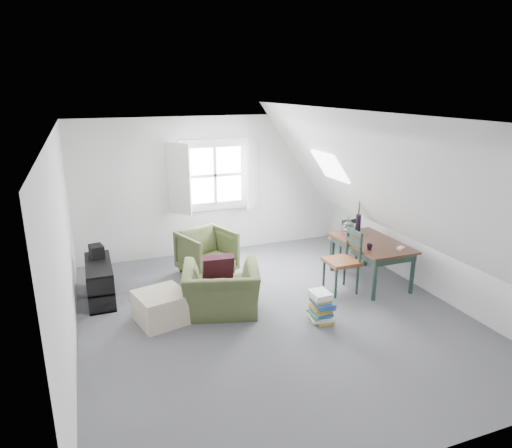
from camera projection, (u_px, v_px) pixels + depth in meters
name	position (u px, v px, depth m)	size (l,w,h in m)	color
floor	(272.00, 315.00, 6.23)	(5.50, 5.50, 0.00)	#525257
ceiling	(274.00, 129.00, 5.51)	(5.50, 5.50, 0.00)	white
wall_back	(215.00, 186.00, 8.33)	(5.00, 5.00, 0.00)	silver
wall_front	(415.00, 329.00, 3.41)	(5.00, 5.00, 0.00)	silver
wall_left	(64.00, 251.00, 5.02)	(5.50, 5.50, 0.00)	silver
wall_right	(429.00, 210.00, 6.72)	(5.50, 5.50, 0.00)	silver
slope_left	(148.00, 198.00, 5.19)	(5.50, 5.50, 0.00)	white
slope_right	(377.00, 179.00, 6.24)	(5.50, 5.50, 0.00)	white
dormer_window	(215.00, 176.00, 8.20)	(1.71, 0.35, 1.30)	white
skylight	(330.00, 166.00, 7.42)	(0.55, 0.75, 0.04)	white
armchair_near	(222.00, 312.00, 6.31)	(1.01, 0.89, 0.66)	#414B28
armchair_far	(208.00, 273.00, 7.62)	(0.78, 0.81, 0.73)	#414B28
throw_pillow	(218.00, 269.00, 6.28)	(0.43, 0.12, 0.43)	#370F19
ottoman	(161.00, 307.00, 6.00)	(0.61, 0.61, 0.41)	#BEAB92
dining_table	(371.00, 247.00, 7.13)	(0.81, 1.34, 0.67)	#361C13
demijohn	(348.00, 227.00, 7.42)	(0.21, 0.21, 0.29)	silver
vase_twigs	(358.00, 222.00, 7.59)	(0.09, 0.10, 0.70)	black
cup	(369.00, 250.00, 6.75)	(0.09, 0.09, 0.09)	black
paper_box	(401.00, 248.00, 6.77)	(0.11, 0.07, 0.04)	white
dining_chair_far	(345.00, 239.00, 7.92)	(0.40, 0.40, 0.85)	brown
dining_chair_near	(344.00, 260.00, 6.82)	(0.45, 0.45, 0.96)	brown
media_shelf	(100.00, 283.00, 6.62)	(0.36, 1.07, 0.55)	black
electronics_box	(97.00, 252.00, 6.76)	(0.18, 0.25, 0.20)	black
magazine_stack	(321.00, 307.00, 6.00)	(0.31, 0.37, 0.42)	#B29933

